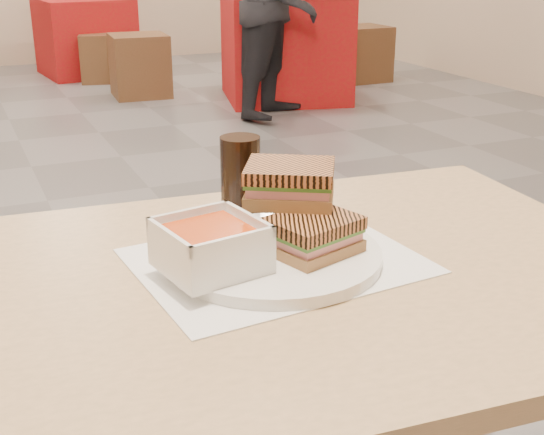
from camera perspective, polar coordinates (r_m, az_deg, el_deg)
name	(u,v)px	position (r m, az deg, el deg)	size (l,w,h in m)	color
main_table	(218,358)	(1.01, -4.22, -10.90)	(1.25, 0.80, 0.75)	tan
tray_liner	(276,261)	(1.01, 0.34, -3.41)	(0.40, 0.32, 0.00)	white
plate	(274,256)	(1.00, 0.14, -2.99)	(0.30, 0.30, 0.02)	white
soup_bowl	(211,248)	(0.94, -4.81, -2.40)	(0.14, 0.14, 0.06)	white
panini_lower	(313,235)	(0.99, 3.24, -1.37)	(0.14, 0.12, 0.05)	#9C6C40
panini_upper	(290,183)	(1.03, 1.40, 2.71)	(0.16, 0.15, 0.06)	#9C6C40
cola_glass	(241,179)	(1.14, -2.47, 3.04)	(0.06, 0.06, 0.13)	black
bg_table_1	(285,48)	(5.81, 1.01, 13.13)	(1.09, 1.09, 0.79)	#B30A14
bg_table_2	(86,37)	(7.15, -14.37, 13.50)	(0.85, 0.85, 0.68)	#B30A14
bg_chair_1l	(140,66)	(6.02, -10.29, 11.60)	(0.46, 0.46, 0.49)	brown
bg_chair_1r	(361,54)	(6.67, 6.99, 12.60)	(0.43, 0.43, 0.48)	brown
bg_chair_2r	(103,58)	(6.76, -13.09, 12.07)	(0.45, 0.45, 0.41)	brown
patron_b	(283,1)	(5.17, 0.85, 16.55)	(0.97, 0.95, 1.57)	black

